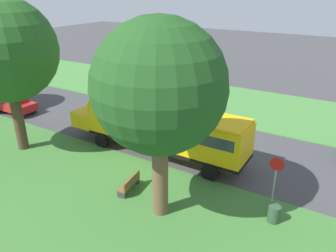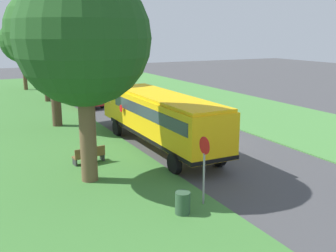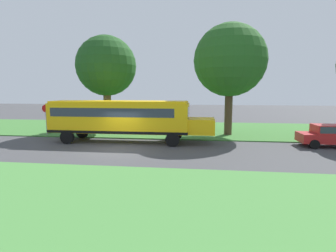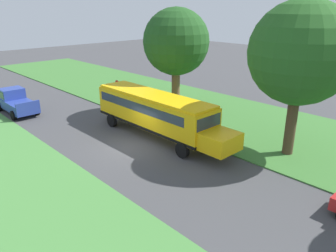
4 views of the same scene
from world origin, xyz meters
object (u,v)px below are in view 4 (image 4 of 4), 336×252
at_px(oak_tree_beside_bus, 176,41).
at_px(stop_sign, 118,91).
at_px(school_bus, 156,111).
at_px(trash_bin, 126,101).
at_px(park_bench, 189,115).
at_px(oak_tree_roadside_mid, 300,51).
at_px(pickup_truck, 15,101).

bearing_deg(oak_tree_beside_bus, stop_sign, -53.16).
bearing_deg(school_bus, oak_tree_beside_bus, -147.97).
bearing_deg(trash_bin, school_bus, 69.16).
bearing_deg(stop_sign, park_bench, 110.74).
distance_m(oak_tree_roadside_mid, stop_sign, 16.61).
xyz_separation_m(stop_sign, trash_bin, (-1.12, -0.39, -1.29)).
distance_m(oak_tree_beside_bus, trash_bin, 7.80).
relative_size(school_bus, oak_tree_roadside_mid, 1.29).
distance_m(oak_tree_roadside_mid, park_bench, 10.89).
distance_m(oak_tree_beside_bus, oak_tree_roadside_mid, 11.43).
xyz_separation_m(pickup_truck, park_bench, (-9.85, 12.31, -0.60)).
bearing_deg(school_bus, stop_sign, -104.08).
bearing_deg(school_bus, pickup_truck, -67.58).
distance_m(pickup_truck, trash_bin, 9.91).
bearing_deg(trash_bin, pickup_truck, -31.64).
height_order(oak_tree_roadside_mid, stop_sign, oak_tree_roadside_mid).
relative_size(stop_sign, park_bench, 1.66).
xyz_separation_m(pickup_truck, stop_sign, (-7.30, 5.58, 0.66)).
relative_size(oak_tree_beside_bus, trash_bin, 10.11).
bearing_deg(park_bench, stop_sign, -69.26).
distance_m(pickup_truck, stop_sign, 9.21).
relative_size(oak_tree_beside_bus, stop_sign, 3.32).
distance_m(school_bus, pickup_truck, 14.21).
bearing_deg(pickup_truck, trash_bin, 148.36).
bearing_deg(oak_tree_roadside_mid, school_bus, -62.90).
bearing_deg(stop_sign, oak_tree_beside_bus, 126.84).
distance_m(school_bus, oak_tree_beside_bus, 7.46).
bearing_deg(pickup_truck, stop_sign, 142.63).
height_order(oak_tree_beside_bus, stop_sign, oak_tree_beside_bus).
bearing_deg(stop_sign, oak_tree_roadside_mid, 98.30).
height_order(school_bus, trash_bin, school_bus).
xyz_separation_m(school_bus, stop_sign, (-1.89, -7.53, -0.19)).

